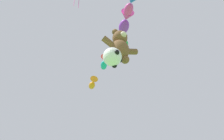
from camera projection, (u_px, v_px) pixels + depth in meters
The scene contains 7 objects.
teddy_bear_kite at pixel (120, 46), 14.58m from camera, with size 2.40×1.06×2.43m.
soccer_ball_kite at pixel (112, 57), 13.18m from camera, with size 1.12×1.11×1.03m.
fish_kite_magenta at pixel (130, 5), 16.53m from camera, with size 1.09×1.74×0.76m.
fish_kite_violet at pixel (125, 21), 17.93m from camera, with size 1.45×2.13×0.93m.
fish_kite_cobalt at pixel (116, 49), 19.37m from camera, with size 0.93×2.31×0.89m.
fish_kite_teal at pixel (104, 62), 20.68m from camera, with size 1.17×1.67×0.67m.
fish_kite_tangerine at pixel (93, 83), 21.86m from camera, with size 0.95×1.53×0.68m.
Camera 1 is at (-5.11, -1.62, 1.30)m, focal length 40.00 mm.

